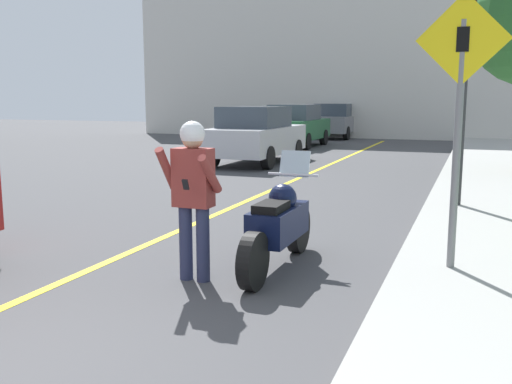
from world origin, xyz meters
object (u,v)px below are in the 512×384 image
parked_car_green (296,125)px  crossing_sign (459,106)px  motorcycle (279,226)px  parked_car_grey (336,120)px  parked_car_silver (256,135)px  traffic_light (466,37)px  person_biker (193,185)px

parked_car_green → crossing_sign: bearing=-67.4°
motorcycle → parked_car_grey: 22.36m
motorcycle → parked_car_green: size_ratio=0.51×
parked_car_silver → motorcycle: bearing=-67.5°
motorcycle → traffic_light: 5.01m
person_biker → parked_car_silver: parked_car_silver is taller
person_biker → crossing_sign: (2.51, 0.95, 0.80)m
crossing_sign → parked_car_silver: 11.35m
person_biker → parked_car_green: bearing=103.7°
parked_car_silver → parked_car_green: 6.25m
crossing_sign → parked_car_silver: (-5.91, 9.65, -0.96)m
crossing_sign → parked_car_grey: (-6.35, 21.66, -0.96)m
traffic_light → parked_car_grey: (-6.28, 17.85, -2.01)m
person_biker → parked_car_grey: (-3.83, 22.62, -0.16)m
parked_car_silver → parked_car_grey: size_ratio=1.00×
person_biker → parked_car_silver: bearing=107.8°
parked_car_green → parked_car_grey: (0.27, 5.81, 0.00)m
person_biker → parked_car_grey: 22.94m
parked_car_silver → parked_car_green: same height
motorcycle → crossing_sign: 2.26m
parked_car_silver → traffic_light: bearing=-44.9°
person_biker → parked_car_green: 17.31m
person_biker → parked_car_green: parked_car_green is taller
parked_car_silver → parked_car_green: bearing=96.5°
motorcycle → parked_car_grey: (-4.52, 21.90, 0.36)m
person_biker → crossing_sign: bearing=20.8°
traffic_light → parked_car_green: 13.85m
crossing_sign → parked_car_green: crossing_sign is taller
motorcycle → parked_car_grey: bearing=101.7°
person_biker → crossing_sign: size_ratio=0.60×
traffic_light → parked_car_green: bearing=118.5°
motorcycle → parked_car_silver: 10.70m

